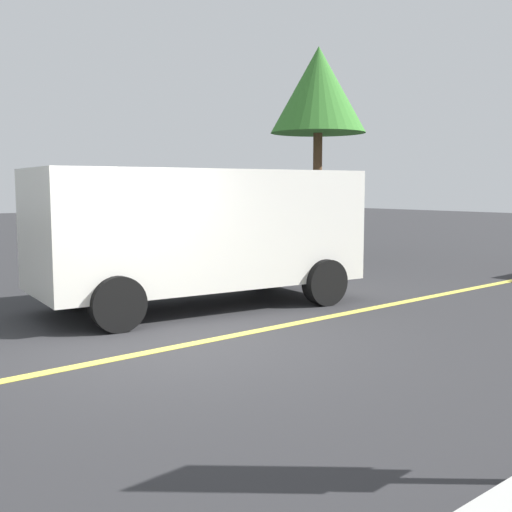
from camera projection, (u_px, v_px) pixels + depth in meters
The scene contains 4 objects.
ground_plane at pixel (167, 349), 7.54m from camera, with size 80.00×80.00×0.00m, color #2D2D30.
lane_marking_centre at pixel (336, 315), 9.49m from camera, with size 28.00×0.16×0.01m, color #E0D14C.
white_van at pixel (199, 229), 10.09m from camera, with size 5.43×2.85×2.20m.
tree_left_verge at pixel (318, 91), 17.10m from camera, with size 2.60×2.60×5.70m.
Camera 1 is at (-3.99, -6.29, 1.95)m, focal length 44.21 mm.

